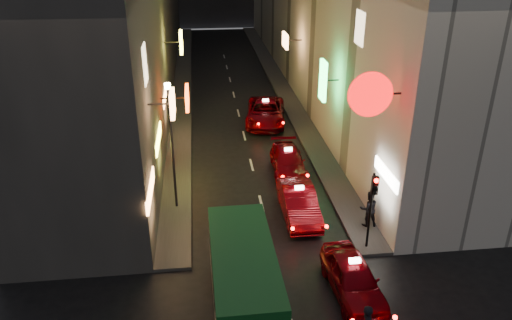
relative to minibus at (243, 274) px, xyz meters
name	(u,v)px	position (x,y,z in m)	size (l,w,h in m)	color
sidewalk_left	(183,85)	(-2.64, 28.62, -1.60)	(1.50, 52.00, 0.15)	#403E3C
sidewalk_right	(279,82)	(5.86, 28.62, -1.60)	(1.50, 52.00, 0.15)	#403E3C
minibus	(243,274)	(0.00, 0.00, 0.00)	(2.21, 6.18, 2.65)	#CEC281
taxi_near	(353,275)	(4.16, 0.52, -0.86)	(2.38, 5.25, 1.80)	#660108
taxi_second	(299,200)	(3.22, 6.24, -0.84)	(2.18, 5.28, 1.85)	#660108
taxi_third	(288,159)	(3.56, 11.04, -0.93)	(2.10, 4.76, 1.66)	#660108
taxi_far	(265,110)	(3.34, 18.87, -0.75)	(3.25, 6.09, 2.01)	#660108
pedestrian_sidewalk	(369,206)	(6.16, 4.84, -0.55)	(0.74, 0.46, 1.96)	black
traffic_light	(373,196)	(5.61, 3.09, 1.01)	(0.26, 0.43, 3.50)	black
lamp_post	(172,139)	(-2.59, 7.62, 2.05)	(0.28, 0.28, 6.22)	black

